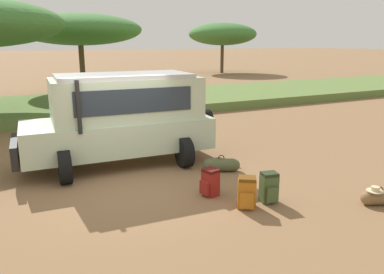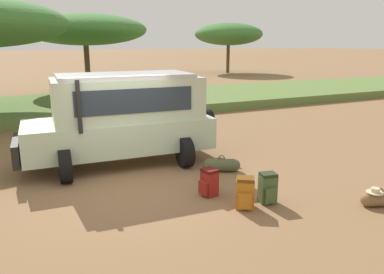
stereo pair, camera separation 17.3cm
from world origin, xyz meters
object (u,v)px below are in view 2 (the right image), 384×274
object	(u,v)px
safari_vehicle	(123,117)
duffel_bag_soft_canvas	(221,165)
backpack_cluster_center	(245,193)
acacia_tree_right_mid	(85,30)
backpack_near_rear_wheel	(209,183)
backpack_beside_front_wheel	(268,188)
duffel_bag_low_black_case	(379,199)
acacia_tree_far_right	(229,34)

from	to	relation	value
safari_vehicle	duffel_bag_soft_canvas	bearing A→B (deg)	-40.77
backpack_cluster_center	acacia_tree_right_mid	size ratio (longest dim) A/B	0.09
safari_vehicle	backpack_cluster_center	world-z (taller)	safari_vehicle
acacia_tree_right_mid	backpack_near_rear_wheel	bearing A→B (deg)	-91.54
backpack_beside_front_wheel	duffel_bag_low_black_case	xyz separation A→B (m)	(1.94, -1.10, -0.16)
backpack_cluster_center	acacia_tree_far_right	xyz separation A→B (m)	(17.03, 29.65, 3.74)
backpack_cluster_center	backpack_beside_front_wheel	bearing A→B (deg)	2.32
backpack_beside_front_wheel	acacia_tree_far_right	distance (m)	34.10
backpack_cluster_center	backpack_near_rear_wheel	distance (m)	0.95
duffel_bag_soft_canvas	backpack_near_rear_wheel	bearing A→B (deg)	-129.30
backpack_beside_front_wheel	backpack_near_rear_wheel	bearing A→B (deg)	137.14
backpack_beside_front_wheel	duffel_bag_soft_canvas	size ratio (longest dim) A/B	0.71
safari_vehicle	backpack_beside_front_wheel	distance (m)	4.46
safari_vehicle	acacia_tree_far_right	size ratio (longest dim) A/B	0.75
backpack_cluster_center	duffel_bag_soft_canvas	xyz separation A→B (m)	(0.67, 2.12, -0.15)
backpack_beside_front_wheel	backpack_cluster_center	bearing A→B (deg)	-177.68
safari_vehicle	acacia_tree_far_right	distance (m)	31.78
duffel_bag_low_black_case	duffel_bag_soft_canvas	xyz separation A→B (m)	(-1.85, 3.20, 0.01)
backpack_near_rear_wheel	duffel_bag_low_black_case	distance (m)	3.47
duffel_bag_low_black_case	acacia_tree_far_right	bearing A→B (deg)	64.71
backpack_beside_front_wheel	acacia_tree_right_mid	size ratio (longest dim) A/B	0.09
duffel_bag_low_black_case	acacia_tree_right_mid	world-z (taller)	acacia_tree_right_mid
duffel_bag_low_black_case	duffel_bag_soft_canvas	distance (m)	3.70
safari_vehicle	backpack_near_rear_wheel	xyz separation A→B (m)	(1.04, -3.02, -1.01)
duffel_bag_low_black_case	backpack_near_rear_wheel	bearing A→B (deg)	145.62
backpack_near_rear_wheel	backpack_cluster_center	bearing A→B (deg)	-68.22
backpack_beside_front_wheel	acacia_tree_far_right	size ratio (longest dim) A/B	0.09
backpack_near_rear_wheel	acacia_tree_far_right	world-z (taller)	acacia_tree_far_right
backpack_cluster_center	backpack_near_rear_wheel	size ratio (longest dim) A/B	1.08
safari_vehicle	backpack_near_rear_wheel	size ratio (longest dim) A/B	9.05
safari_vehicle	acacia_tree_far_right	xyz separation A→B (m)	(18.42, 25.75, 2.76)
backpack_beside_front_wheel	duffel_bag_low_black_case	distance (m)	2.24
backpack_beside_front_wheel	acacia_tree_far_right	world-z (taller)	acacia_tree_far_right
safari_vehicle	duffel_bag_low_black_case	xyz separation A→B (m)	(3.91, -4.98, -1.14)
duffel_bag_low_black_case	acacia_tree_right_mid	bearing A→B (deg)	97.40
backpack_beside_front_wheel	safari_vehicle	bearing A→B (deg)	116.91
backpack_near_rear_wheel	duffel_bag_low_black_case	xyz separation A→B (m)	(2.86, -1.96, -0.14)
backpack_cluster_center	duffel_bag_soft_canvas	bearing A→B (deg)	72.61
duffel_bag_low_black_case	duffel_bag_soft_canvas	bearing A→B (deg)	119.97
acacia_tree_right_mid	duffel_bag_soft_canvas	bearing A→B (deg)	-87.88
backpack_cluster_center	duffel_bag_low_black_case	xyz separation A→B (m)	(2.51, -1.08, -0.16)
duffel_bag_low_black_case	acacia_tree_far_right	world-z (taller)	acacia_tree_far_right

